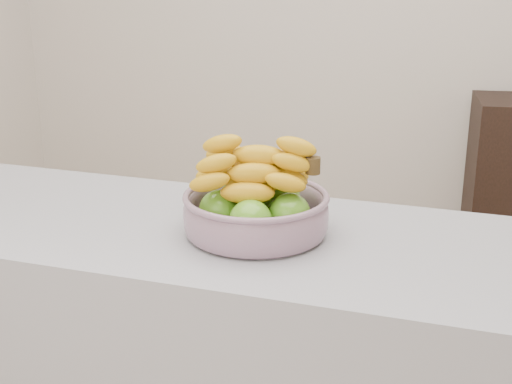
% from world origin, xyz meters
% --- Properties ---
extents(fruit_bowl, '(0.33, 0.33, 0.21)m').
position_xyz_m(fruit_bowl, '(0.10, -0.19, 0.96)').
color(fruit_bowl, '#8E9CAA').
rests_on(fruit_bowl, counter).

